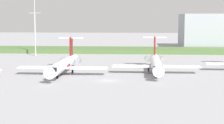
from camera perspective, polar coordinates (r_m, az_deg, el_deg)
name	(u,v)px	position (r m, az deg, el deg)	size (l,w,h in m)	color
ground_plane	(117,65)	(116.87, 0.69, -0.40)	(500.00, 500.00, 0.00)	#939399
grass_berm	(123,50)	(160.12, 1.70, 1.81)	(320.00, 20.00, 1.61)	#4C6B38
regional_jet_second	(64,64)	(98.12, -7.28, -0.33)	(22.81, 31.00, 9.00)	white
regional_jet_third	(156,63)	(100.69, 6.65, -0.14)	(22.81, 31.00, 9.00)	white
antenna_mast	(35,29)	(145.41, -11.56, 4.93)	(4.40, 0.50, 24.91)	#B2B2B7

